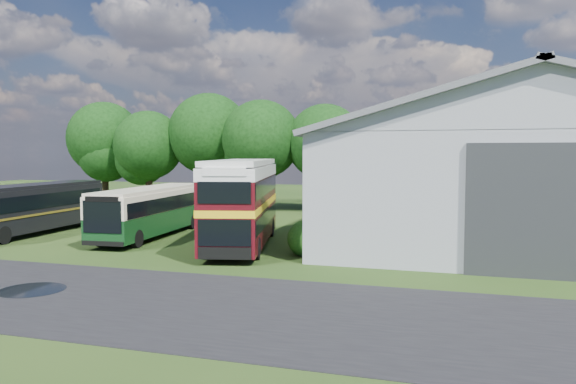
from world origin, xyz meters
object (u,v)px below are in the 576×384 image
(bus_maroon_double, at_px, (242,203))
(bus_dark_single, at_px, (34,207))
(storage_shed, at_px, (513,161))
(bus_green_single, at_px, (151,211))

(bus_maroon_double, height_order, bus_dark_single, bus_maroon_double)
(bus_dark_single, bearing_deg, storage_shed, 13.82)
(bus_green_single, relative_size, bus_dark_single, 0.96)
(bus_maroon_double, relative_size, bus_dark_single, 0.98)
(storage_shed, distance_m, bus_maroon_double, 15.76)
(bus_green_single, bearing_deg, bus_dark_single, -176.86)
(bus_green_single, bearing_deg, bus_maroon_double, -18.54)
(storage_shed, relative_size, bus_maroon_double, 2.41)
(bus_maroon_double, bearing_deg, bus_green_single, 152.38)
(bus_green_single, distance_m, bus_dark_single, 7.07)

